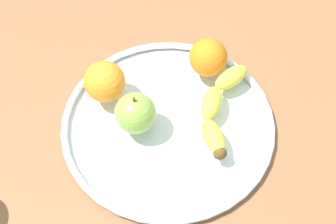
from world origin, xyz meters
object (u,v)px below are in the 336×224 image
(apple, at_px, (135,113))
(orange_back_left, at_px, (105,82))
(orange_front_right, at_px, (208,57))
(fruit_bowl, at_px, (168,124))
(banana, at_px, (219,107))

(apple, bearing_deg, orange_back_left, -136.57)
(orange_front_right, distance_m, orange_back_left, 0.19)
(fruit_bowl, distance_m, orange_back_left, 0.13)
(apple, bearing_deg, orange_front_right, 136.52)
(fruit_bowl, height_order, orange_back_left, orange_back_left)
(fruit_bowl, xyz_separation_m, orange_front_right, (-0.12, 0.07, 0.04))
(apple, bearing_deg, banana, 102.72)
(apple, xyz_separation_m, orange_back_left, (-0.06, -0.06, 0.00))
(fruit_bowl, distance_m, apple, 0.07)
(banana, xyz_separation_m, apple, (0.03, -0.14, 0.02))
(fruit_bowl, relative_size, apple, 4.72)
(orange_front_right, bearing_deg, orange_back_left, -70.16)
(banana, distance_m, apple, 0.14)
(apple, relative_size, orange_back_left, 1.08)
(banana, bearing_deg, fruit_bowl, -60.57)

